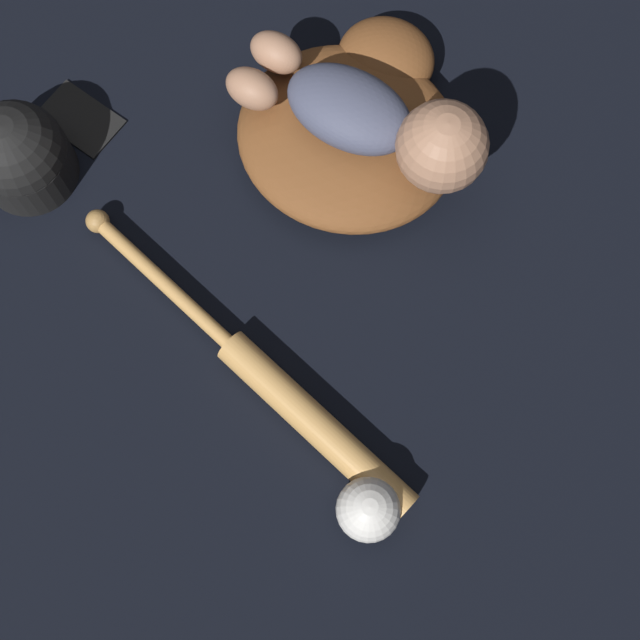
% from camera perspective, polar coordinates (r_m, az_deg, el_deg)
% --- Properties ---
extents(ground_plane, '(6.00, 6.00, 0.00)m').
position_cam_1_polar(ground_plane, '(1.26, 2.27, 10.43)').
color(ground_plane, black).
extents(baseball_glove, '(0.33, 0.36, 0.08)m').
position_cam_1_polar(baseball_glove, '(1.24, 2.20, 12.46)').
color(baseball_glove, brown).
rests_on(baseball_glove, ground).
extents(baby_figure, '(0.36, 0.17, 0.12)m').
position_cam_1_polar(baby_figure, '(1.15, 4.00, 12.53)').
color(baby_figure, '#4C516B').
rests_on(baby_figure, baseball_glove).
extents(baseball_bat, '(0.53, 0.27, 0.04)m').
position_cam_1_polar(baseball_bat, '(1.13, -2.30, -4.82)').
color(baseball_bat, tan).
rests_on(baseball_bat, ground).
extents(baseball, '(0.08, 0.08, 0.08)m').
position_cam_1_polar(baseball, '(1.09, 3.11, -12.02)').
color(baseball, white).
rests_on(baseball, ground).
extents(baseball_cap, '(0.16, 0.21, 0.13)m').
position_cam_1_polar(baseball_cap, '(1.27, -18.62, 10.04)').
color(baseball_cap, black).
rests_on(baseball_cap, ground).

